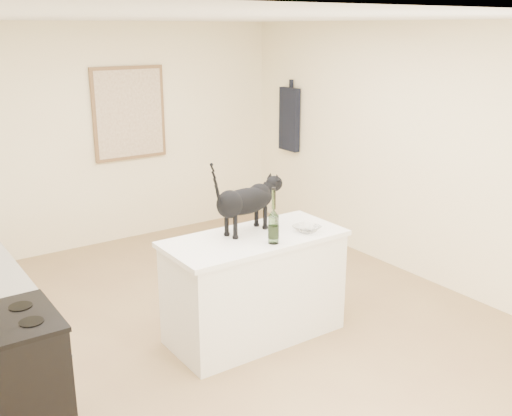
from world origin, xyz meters
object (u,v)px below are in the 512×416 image
object	(u,v)px
stove	(10,391)
wine_bottle	(274,219)
black_cat	(245,205)
glass_bowl	(307,229)

from	to	relation	value
stove	wine_bottle	size ratio (longest dim) A/B	2.25
stove	black_cat	world-z (taller)	black_cat
wine_bottle	glass_bowl	world-z (taller)	wine_bottle
black_cat	glass_bowl	size ratio (longest dim) A/B	3.20
stove	wine_bottle	distance (m)	2.19
stove	wine_bottle	xyz separation A→B (m)	(2.08, 0.18, 0.65)
glass_bowl	stove	bearing A→B (deg)	-174.41
black_cat	glass_bowl	distance (m)	0.56
stove	wine_bottle	world-z (taller)	wine_bottle
wine_bottle	black_cat	bearing A→B (deg)	97.20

